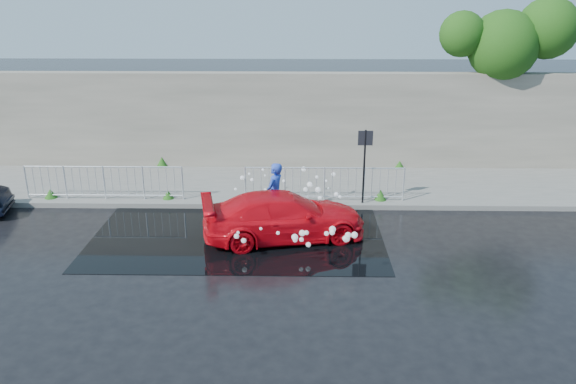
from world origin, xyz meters
TOP-DOWN VIEW (x-y plane):
  - ground at (0.00, 0.00)m, footprint 90.00×90.00m
  - pavement at (0.00, 5.00)m, footprint 30.00×4.00m
  - curb at (0.00, 3.00)m, footprint 30.00×0.25m
  - retaining_wall at (0.00, 7.20)m, footprint 30.00×0.60m
  - puddle at (0.50, 1.00)m, footprint 8.00×5.00m
  - sign_post at (4.20, 3.10)m, footprint 0.45×0.06m
  - tree at (9.79, 7.42)m, footprint 4.91×2.54m
  - railing_left at (-4.00, 3.35)m, footprint 5.05×0.05m
  - railing_right at (3.00, 3.35)m, footprint 5.05×0.05m
  - weeds at (-0.08, 4.51)m, footprint 12.17×3.93m
  - water_spray at (2.21, 1.11)m, footprint 3.50×5.63m
  - red_car at (1.80, 0.74)m, footprint 4.70×2.69m
  - person at (1.50, 1.80)m, footprint 0.69×0.79m

SIDE VIEW (x-z plane):
  - ground at x=0.00m, z-range 0.00..0.00m
  - puddle at x=0.50m, z-range 0.00..0.01m
  - pavement at x=0.00m, z-range 0.00..0.15m
  - curb at x=0.00m, z-range 0.00..0.16m
  - weeds at x=-0.08m, z-range 0.12..0.52m
  - red_car at x=1.80m, z-range 0.00..1.28m
  - water_spray at x=2.21m, z-range 0.25..1.21m
  - railing_left at x=-4.00m, z-range 0.19..1.29m
  - railing_right at x=3.00m, z-range 0.19..1.29m
  - person at x=1.50m, z-range 0.00..1.83m
  - sign_post at x=4.20m, z-range 0.47..2.97m
  - retaining_wall at x=0.00m, z-range 0.15..3.65m
  - tree at x=9.79m, z-range 1.66..7.95m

